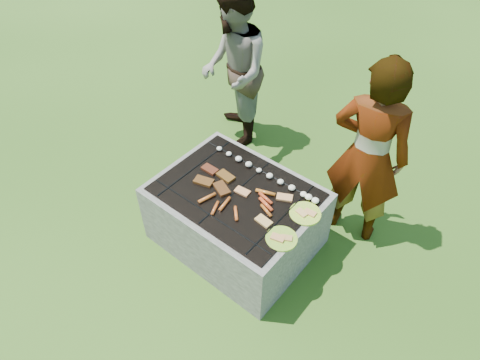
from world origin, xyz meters
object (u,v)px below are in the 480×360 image
at_px(bystander, 234,71).
at_px(fire_pit, 236,218).
at_px(plate_far, 305,213).
at_px(cook, 368,156).
at_px(plate_near, 281,239).

bearing_deg(bystander, fire_pit, -4.46).
bearing_deg(fire_pit, bystander, 130.64).
height_order(plate_far, cook, cook).
xyz_separation_m(fire_pit, bystander, (-0.96, 1.11, 0.57)).
bearing_deg(plate_near, fire_pit, 164.15).
relative_size(fire_pit, plate_near, 4.58).
bearing_deg(fire_pit, plate_far, 15.42).
bearing_deg(cook, fire_pit, 35.89).
xyz_separation_m(plate_far, plate_near, (-0.00, -0.31, 0.00)).
relative_size(cook, bystander, 1.01).
distance_m(plate_far, bystander, 1.81).
height_order(fire_pit, plate_far, plate_far).
xyz_separation_m(plate_far, bystander, (-1.52, 0.96, 0.24)).
distance_m(plate_far, plate_near, 0.31).
relative_size(plate_far, cook, 0.18).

